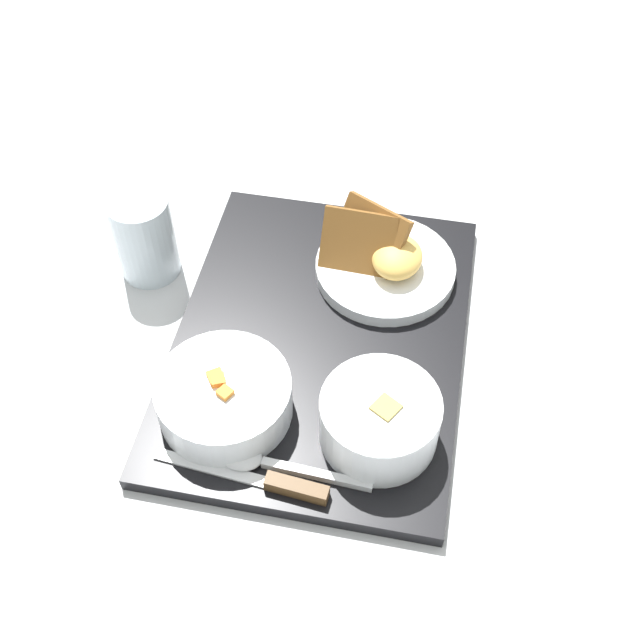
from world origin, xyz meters
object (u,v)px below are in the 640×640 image
at_px(bowl_salad, 224,396).
at_px(knife, 276,483).
at_px(plate_main, 383,261).
at_px(glass_water, 145,240).
at_px(spoon, 265,462).
at_px(bowl_soup, 380,417).

distance_m(bowl_salad, knife, 0.11).
xyz_separation_m(plate_main, glass_water, (-0.06, 0.28, 0.01)).
bearing_deg(glass_water, spoon, -134.31).
relative_size(bowl_soup, glass_water, 1.09).
bearing_deg(glass_water, plate_main, -77.41).
bearing_deg(bowl_salad, spoon, -128.81).
xyz_separation_m(bowl_soup, glass_water, (0.16, 0.34, -0.00)).
height_order(plate_main, glass_water, glass_water).
bearing_deg(bowl_salad, glass_water, 43.94).
distance_m(spoon, glass_water, 0.33).
relative_size(bowl_soup, spoon, 0.76).
relative_size(bowl_salad, knife, 0.78).
bearing_deg(bowl_salad, bowl_soup, -83.73).
bearing_deg(bowl_salad, plate_main, -24.20).
height_order(bowl_soup, plate_main, plate_main).
distance_m(bowl_soup, plate_main, 0.23).
bearing_deg(spoon, plate_main, -102.36).
distance_m(knife, glass_water, 0.36).
bearing_deg(knife, plate_main, -96.13).
height_order(bowl_soup, spoon, bowl_soup).
bearing_deg(glass_water, bowl_soup, -115.70).
relative_size(plate_main, spoon, 1.05).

